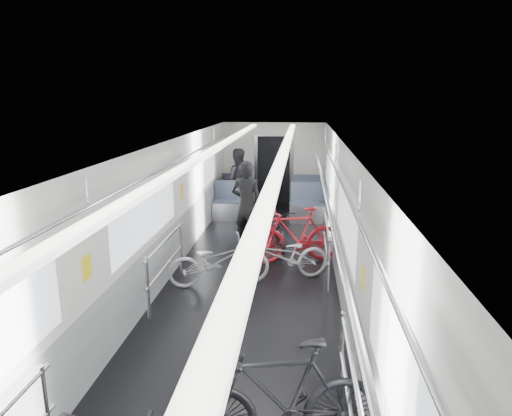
{
  "coord_description": "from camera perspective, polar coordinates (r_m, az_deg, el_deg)",
  "views": [
    {
      "loc": [
        0.81,
        -6.43,
        3.16
      ],
      "look_at": [
        0.0,
        1.71,
        1.14
      ],
      "focal_mm": 32.0,
      "sensor_mm": 36.0,
      "label": 1
    }
  ],
  "objects": [
    {
      "name": "person_seated",
      "position": [
        12.7,
        -2.35,
        3.51
      ],
      "size": [
        0.96,
        0.81,
        1.75
      ],
      "primitive_type": "imported",
      "rotation": [
        0.0,
        0.0,
        3.32
      ],
      "color": "#2C2930",
      "rests_on": "floor"
    },
    {
      "name": "car_shell",
      "position": [
        8.49,
        0.05,
        0.04
      ],
      "size": [
        3.02,
        14.01,
        2.41
      ],
      "color": "black",
      "rests_on": "ground"
    },
    {
      "name": "bike_right_mid",
      "position": [
        8.01,
        3.5,
        -6.1
      ],
      "size": [
        1.72,
        1.07,
        0.85
      ],
      "primitive_type": "imported",
      "rotation": [
        0.0,
        0.0,
        -1.23
      ],
      "color": "#A3A2A7",
      "rests_on": "floor"
    },
    {
      "name": "bike_aisle",
      "position": [
        9.56,
        2.49,
        -2.54
      ],
      "size": [
        1.01,
        1.84,
        0.92
      ],
      "primitive_type": "imported",
      "rotation": [
        0.0,
        0.0,
        0.24
      ],
      "color": "black",
      "rests_on": "floor"
    },
    {
      "name": "bike_right_near",
      "position": [
        4.39,
        3.08,
        -22.58
      ],
      "size": [
        1.9,
        0.89,
        1.1
      ],
      "primitive_type": "imported",
      "rotation": [
        0.0,
        0.0,
        -1.36
      ],
      "color": "black",
      "rests_on": "floor"
    },
    {
      "name": "bike_left_far",
      "position": [
        7.83,
        -5.07,
        -6.63
      ],
      "size": [
        1.71,
        1.07,
        0.85
      ],
      "primitive_type": "imported",
      "rotation": [
        0.0,
        0.0,
        1.91
      ],
      "color": "#9C9DA1",
      "rests_on": "floor"
    },
    {
      "name": "bike_right_far",
      "position": [
        8.83,
        5.03,
        -3.41
      ],
      "size": [
        1.88,
        0.99,
        1.09
      ],
      "primitive_type": "imported",
      "rotation": [
        0.0,
        0.0,
        -1.29
      ],
      "color": "#B41620",
      "rests_on": "floor"
    },
    {
      "name": "person_standing",
      "position": [
        9.59,
        -1.19,
        0.44
      ],
      "size": [
        0.75,
        0.57,
        1.86
      ],
      "primitive_type": "imported",
      "rotation": [
        0.0,
        0.0,
        2.95
      ],
      "color": "black",
      "rests_on": "floor"
    }
  ]
}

